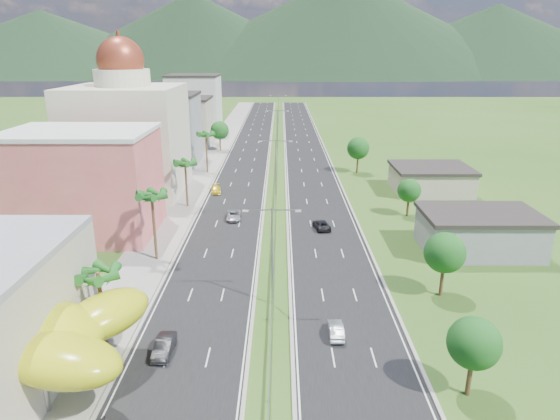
{
  "coord_description": "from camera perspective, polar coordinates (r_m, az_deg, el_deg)",
  "views": [
    {
      "loc": [
        0.92,
        -38.7,
        26.68
      ],
      "look_at": [
        0.83,
        21.64,
        7.0
      ],
      "focal_mm": 32.0,
      "sensor_mm": 36.0,
      "label": 1
    }
  ],
  "objects": [
    {
      "name": "ground",
      "position": [
        47.01,
        -1.09,
        -16.51
      ],
      "size": [
        500.0,
        500.0,
        0.0
      ],
      "primitive_type": "plane",
      "color": "#2D5119",
      "rests_on": "ground"
    },
    {
      "name": "road_left",
      "position": [
        131.7,
        -3.6,
        6.35
      ],
      "size": [
        11.0,
        260.0,
        0.04
      ],
      "primitive_type": "cube",
      "color": "black",
      "rests_on": "ground"
    },
    {
      "name": "road_right",
      "position": [
        131.6,
        2.97,
        6.35
      ],
      "size": [
        11.0,
        260.0,
        0.04
      ],
      "primitive_type": "cube",
      "color": "black",
      "rests_on": "ground"
    },
    {
      "name": "sidewalk_left",
      "position": [
        132.64,
        -7.72,
        6.32
      ],
      "size": [
        7.0,
        260.0,
        0.12
      ],
      "primitive_type": "cube",
      "color": "gray",
      "rests_on": "ground"
    },
    {
      "name": "median_guardrail",
      "position": [
        113.72,
        -0.38,
        4.82
      ],
      "size": [
        0.1,
        216.06,
        0.76
      ],
      "color": "gray",
      "rests_on": "ground"
    },
    {
      "name": "streetlight_median_b",
      "position": [
        52.63,
        -0.92,
        -4.19
      ],
      "size": [
        6.04,
        0.25,
        11.0
      ],
      "color": "gray",
      "rests_on": "ground"
    },
    {
      "name": "streetlight_median_c",
      "position": [
        90.92,
        -0.49,
        5.4
      ],
      "size": [
        6.04,
        0.25,
        11.0
      ],
      "color": "gray",
      "rests_on": "ground"
    },
    {
      "name": "streetlight_median_d",
      "position": [
        135.18,
        -0.31,
        9.58
      ],
      "size": [
        6.04,
        0.25,
        11.0
      ],
      "color": "gray",
      "rests_on": "ground"
    },
    {
      "name": "streetlight_median_e",
      "position": [
        179.81,
        -0.21,
        11.7
      ],
      "size": [
        6.04,
        0.25,
        11.0
      ],
      "color": "gray",
      "rests_on": "ground"
    },
    {
      "name": "lime_canopy",
      "position": [
        45.96,
        -27.7,
        -12.38
      ],
      "size": [
        18.0,
        15.0,
        7.4
      ],
      "color": "#B2BA12",
      "rests_on": "ground"
    },
    {
      "name": "pink_shophouse",
      "position": [
        78.76,
        -21.48,
        2.69
      ],
      "size": [
        20.0,
        15.0,
        15.0
      ],
      "primitive_type": "cube",
      "color": "#D4565C",
      "rests_on": "ground"
    },
    {
      "name": "domed_building",
      "position": [
        99.25,
        -17.04,
        8.4
      ],
      "size": [
        20.0,
        20.0,
        28.7
      ],
      "color": "beige",
      "rests_on": "ground"
    },
    {
      "name": "midrise_grey",
      "position": [
        123.36,
        -13.15,
        8.89
      ],
      "size": [
        16.0,
        15.0,
        16.0
      ],
      "primitive_type": "cube",
      "color": "gray",
      "rests_on": "ground"
    },
    {
      "name": "midrise_beige",
      "position": [
        144.86,
        -11.19,
        9.72
      ],
      "size": [
        16.0,
        15.0,
        13.0
      ],
      "primitive_type": "cube",
      "color": "#B7AB96",
      "rests_on": "ground"
    },
    {
      "name": "midrise_white",
      "position": [
        167.0,
        -9.74,
        11.73
      ],
      "size": [
        16.0,
        15.0,
        18.0
      ],
      "primitive_type": "cube",
      "color": "silver",
      "rests_on": "ground"
    },
    {
      "name": "shed_near",
      "position": [
        73.32,
        21.78,
        -2.54
      ],
      "size": [
        15.0,
        10.0,
        5.0
      ],
      "primitive_type": "cube",
      "color": "gray",
      "rests_on": "ground"
    },
    {
      "name": "shed_far",
      "position": [
        101.12,
        16.83,
        3.27
      ],
      "size": [
        14.0,
        12.0,
        4.4
      ],
      "primitive_type": "cube",
      "color": "#B7AB96",
      "rests_on": "ground"
    },
    {
      "name": "palm_tree_b",
      "position": [
        48.07,
        -20.06,
        -7.2
      ],
      "size": [
        3.6,
        3.6,
        8.1
      ],
      "color": "#47301C",
      "rests_on": "ground"
    },
    {
      "name": "palm_tree_c",
      "position": [
        65.46,
        -14.45,
        1.35
      ],
      "size": [
        3.6,
        3.6,
        9.6
      ],
      "color": "#47301C",
      "rests_on": "ground"
    },
    {
      "name": "palm_tree_d",
      "position": [
        87.42,
        -10.78,
        5.1
      ],
      "size": [
        3.6,
        3.6,
        8.6
      ],
      "color": "#47301C",
      "rests_on": "ground"
    },
    {
      "name": "palm_tree_e",
      "position": [
        111.46,
        -8.47,
        8.38
      ],
      "size": [
        3.6,
        3.6,
        9.4
      ],
      "color": "#47301C",
      "rests_on": "ground"
    },
    {
      "name": "leafy_tree_lfar",
      "position": [
        136.35,
        -6.91,
        9.03
      ],
      "size": [
        4.9,
        4.9,
        8.05
      ],
      "color": "#47301C",
      "rests_on": "ground"
    },
    {
      "name": "leafy_tree_ra",
      "position": [
        42.93,
        21.3,
        -13.99
      ],
      "size": [
        4.2,
        4.2,
        6.9
      ],
      "color": "#47301C",
      "rests_on": "ground"
    },
    {
      "name": "leafy_tree_rb",
      "position": [
        57.96,
        18.32,
        -4.68
      ],
      "size": [
        4.55,
        4.55,
        7.47
      ],
      "color": "#47301C",
      "rests_on": "ground"
    },
    {
      "name": "leafy_tree_rc",
      "position": [
        84.47,
        14.55,
        2.16
      ],
      "size": [
        3.85,
        3.85,
        6.33
      ],
      "color": "#47301C",
      "rests_on": "ground"
    },
    {
      "name": "leafy_tree_rd",
      "position": [
        112.04,
        8.92,
        6.99
      ],
      "size": [
        4.9,
        4.9,
        8.05
      ],
      "color": "#47301C",
      "rests_on": "ground"
    },
    {
      "name": "mountain_ridge",
      "position": [
        492.98,
        7.22,
        14.82
      ],
      "size": [
        860.0,
        140.0,
        90.0
      ],
      "primitive_type": null,
      "color": "black",
      "rests_on": "ground"
    },
    {
      "name": "car_dark_left",
      "position": [
        48.32,
        -13.11,
        -14.91
      ],
      "size": [
        1.55,
        4.36,
        1.43
      ],
      "primitive_type": "imported",
      "rotation": [
        0.0,
        0.0,
        -0.01
      ],
      "color": "black",
      "rests_on": "road_left"
    },
    {
      "name": "car_silver_mid_left",
      "position": [
        81.44,
        -5.3,
        -0.62
      ],
      "size": [
        2.45,
        4.88,
        1.33
      ],
      "primitive_type": "imported",
      "rotation": [
        0.0,
        0.0,
        0.05
      ],
      "color": "#95979C",
      "rests_on": "road_left"
    },
    {
      "name": "car_yellow_far_left",
      "position": [
        96.99,
        -7.32,
        2.36
      ],
      "size": [
        2.42,
        4.62,
        1.28
      ],
      "primitive_type": "imported",
      "rotation": [
        0.0,
        0.0,
        0.15
      ],
      "color": "gold",
      "rests_on": "road_left"
    },
    {
      "name": "car_silver_right",
      "position": [
        49.92,
        6.42,
        -13.45
      ],
      "size": [
        1.39,
        3.9,
        1.28
      ],
      "primitive_type": "imported",
      "rotation": [
        0.0,
        0.0,
        3.13
      ],
      "color": "#ABAFB3",
      "rests_on": "road_right"
    },
    {
      "name": "car_dark_far_right",
      "position": [
        77.17,
        4.76,
        -1.69
      ],
      "size": [
        2.88,
        4.9,
        1.28
      ],
      "primitive_type": "imported",
      "rotation": [
        0.0,
        0.0,
        3.31
      ],
      "color": "black",
      "rests_on": "road_right"
    }
  ]
}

